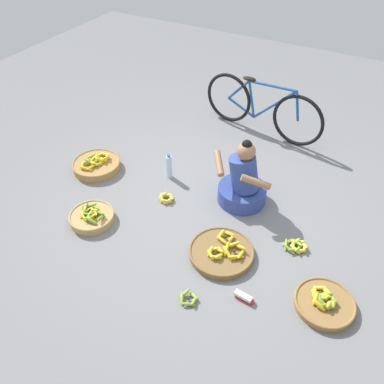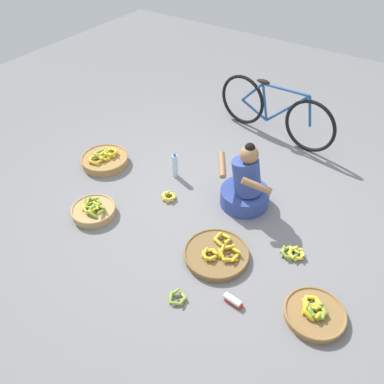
{
  "view_description": "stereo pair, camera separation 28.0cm",
  "coord_description": "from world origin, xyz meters",
  "views": [
    {
      "loc": [
        1.44,
        -2.84,
        2.93
      ],
      "look_at": [
        0.0,
        -0.2,
        0.35
      ],
      "focal_mm": 37.64,
      "sensor_mm": 36.0,
      "label": 1
    },
    {
      "loc": [
        1.68,
        -2.69,
        2.93
      ],
      "look_at": [
        0.0,
        -0.2,
        0.35
      ],
      "focal_mm": 37.64,
      "sensor_mm": 36.0,
      "label": 2
    }
  ],
  "objects": [
    {
      "name": "bicycle_leaning",
      "position": [
        -0.01,
        1.71,
        0.36
      ],
      "size": [
        1.69,
        0.27,
        0.73
      ],
      "color": "black",
      "rests_on": "ground"
    },
    {
      "name": "vendor_woman_front",
      "position": [
        0.34,
        0.3,
        0.25
      ],
      "size": [
        0.72,
        0.52,
        0.77
      ],
      "color": "#334793",
      "rests_on": "ground"
    },
    {
      "name": "banana_basket_back_center",
      "position": [
        -1.4,
        -0.01,
        0.06
      ],
      "size": [
        0.57,
        0.57,
        0.17
      ],
      "color": "#A87F47",
      "rests_on": "ground"
    },
    {
      "name": "loose_bananas_front_right",
      "position": [
        0.46,
        -1.1,
        0.03
      ],
      "size": [
        0.18,
        0.18,
        0.08
      ],
      "color": "#8CAD38",
      "rests_on": "ground"
    },
    {
      "name": "ground_plane",
      "position": [
        0.0,
        0.0,
        0.0
      ],
      "size": [
        10.0,
        10.0,
        0.0
      ],
      "primitive_type": "plane",
      "color": "slate"
    },
    {
      "name": "loose_bananas_back_left",
      "position": [
        -0.38,
        -0.1,
        0.03
      ],
      "size": [
        0.19,
        0.19,
        0.08
      ],
      "color": "yellow",
      "rests_on": "ground"
    },
    {
      "name": "banana_basket_mid_right",
      "position": [
        0.49,
        -0.51,
        0.04
      ],
      "size": [
        0.62,
        0.62,
        0.14
      ],
      "color": "brown",
      "rests_on": "ground"
    },
    {
      "name": "banana_basket_near_bicycle",
      "position": [
        -0.88,
        -0.73,
        0.06
      ],
      "size": [
        0.46,
        0.46,
        0.16
      ],
      "color": "tan",
      "rests_on": "ground"
    },
    {
      "name": "water_bottle",
      "position": [
        -0.56,
        0.27,
        0.15
      ],
      "size": [
        0.07,
        0.07,
        0.31
      ],
      "color": "silver",
      "rests_on": "ground"
    },
    {
      "name": "banana_basket_near_vendor",
      "position": [
        1.48,
        -0.6,
        0.04
      ],
      "size": [
        0.51,
        0.51,
        0.14
      ],
      "color": "olive",
      "rests_on": "ground"
    },
    {
      "name": "packet_carton_stack",
      "position": [
        0.87,
        -0.86,
        0.03
      ],
      "size": [
        0.18,
        0.07,
        0.06
      ],
      "color": "red",
      "rests_on": "ground"
    },
    {
      "name": "loose_bananas_back_right",
      "position": [
        1.08,
        -0.09,
        0.03
      ],
      "size": [
        0.25,
        0.22,
        0.09
      ],
      "color": "#8CAD38",
      "rests_on": "ground"
    }
  ]
}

